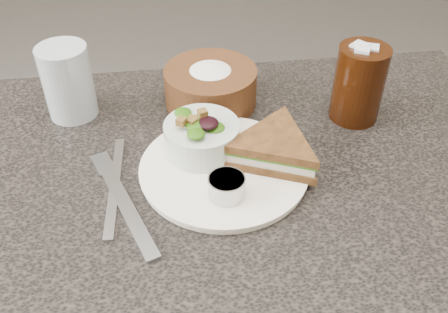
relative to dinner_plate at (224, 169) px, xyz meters
name	(u,v)px	position (x,y,z in m)	size (l,w,h in m)	color
dinner_plate	(224,169)	(0.00, 0.00, 0.00)	(0.25, 0.25, 0.01)	white
sandwich	(274,148)	(0.08, 0.01, 0.03)	(0.17, 0.17, 0.04)	brown
salad_bowl	(202,133)	(-0.03, 0.04, 0.04)	(0.12, 0.12, 0.07)	#B4C1BA
dressing_ramekin	(227,187)	(0.00, -0.06, 0.02)	(0.05, 0.05, 0.03)	#ADADAF
orange_wedge	(216,127)	(0.00, 0.08, 0.02)	(0.06, 0.06, 0.03)	orange
fork	(126,207)	(-0.15, -0.06, 0.00)	(0.02, 0.21, 0.01)	#A1A4AA
knife	(115,185)	(-0.16, -0.01, 0.00)	(0.01, 0.22, 0.00)	#ADAFB3
bread_basket	(210,81)	(0.00, 0.19, 0.04)	(0.16, 0.16, 0.09)	brown
cola_glass	(359,81)	(0.24, 0.12, 0.07)	(0.08, 0.08, 0.14)	black
water_glass	(68,82)	(-0.24, 0.19, 0.06)	(0.08, 0.08, 0.13)	#A3AFBB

